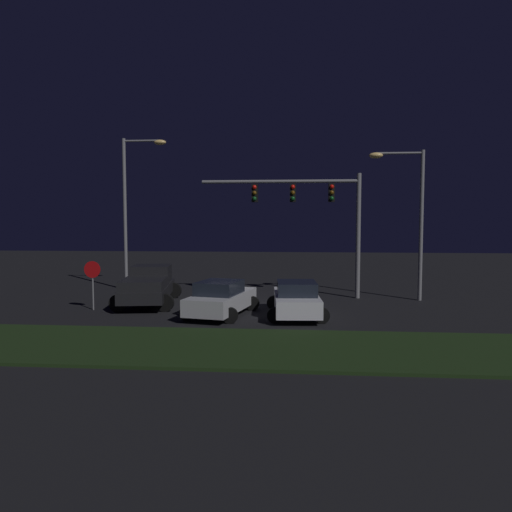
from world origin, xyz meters
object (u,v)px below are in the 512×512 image
at_px(traffic_signal_gantry, 311,204).
at_px(street_lamp_right, 410,205).
at_px(pickup_truck, 149,284).
at_px(stop_sign, 92,276).
at_px(car_sedan, 296,299).
at_px(street_lamp_left, 133,196).
at_px(car_sedan_far, 221,298).

height_order(traffic_signal_gantry, street_lamp_right, street_lamp_right).
height_order(pickup_truck, stop_sign, stop_sign).
bearing_deg(pickup_truck, street_lamp_right, -88.75).
relative_size(street_lamp_right, stop_sign, 3.40).
distance_m(pickup_truck, stop_sign, 2.78).
relative_size(car_sedan, traffic_signal_gantry, 0.54).
xyz_separation_m(pickup_truck, traffic_signal_gantry, (7.91, 2.69, 3.90)).
bearing_deg(car_sedan, street_lamp_left, 48.92).
height_order(car_sedan_far, stop_sign, stop_sign).
bearing_deg(pickup_truck, car_sedan_far, -132.04).
bearing_deg(car_sedan_far, car_sedan, -76.60).
bearing_deg(pickup_truck, car_sedan, -118.07).
xyz_separation_m(car_sedan_far, street_lamp_right, (8.87, 4.86, 4.10)).
relative_size(car_sedan_far, street_lamp_left, 0.53).
height_order(car_sedan_far, street_lamp_left, street_lamp_left).
distance_m(pickup_truck, traffic_signal_gantry, 9.22).
relative_size(pickup_truck, car_sedan, 1.25).
bearing_deg(car_sedan, traffic_signal_gantry, -11.79).
relative_size(street_lamp_left, stop_sign, 3.93).
distance_m(car_sedan, car_sedan_far, 3.21).
height_order(car_sedan, stop_sign, stop_sign).
bearing_deg(stop_sign, car_sedan, -4.56).
bearing_deg(car_sedan, car_sedan_far, 87.77).
distance_m(street_lamp_left, street_lamp_right, 15.36).
height_order(street_lamp_right, stop_sign, street_lamp_right).
xyz_separation_m(traffic_signal_gantry, street_lamp_left, (-10.22, 2.00, 0.57)).
bearing_deg(stop_sign, car_sedan_far, -7.81).
height_order(street_lamp_left, stop_sign, street_lamp_left).
height_order(car_sedan, street_lamp_right, street_lamp_right).
bearing_deg(street_lamp_right, traffic_signal_gantry, 174.82).
bearing_deg(traffic_signal_gantry, pickup_truck, -161.22).
bearing_deg(street_lamp_right, pickup_truck, -170.09).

